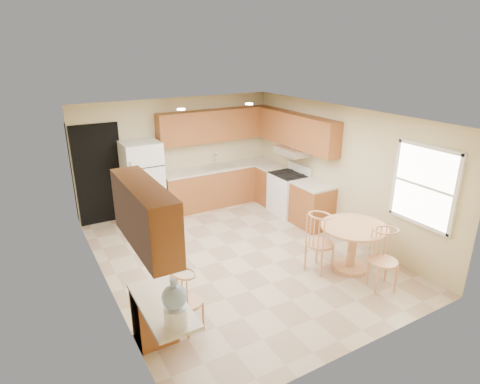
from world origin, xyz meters
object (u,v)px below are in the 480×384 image
chair_table_a (324,239)px  chair_desk (190,298)px  stove (288,193)px  dining_table (353,241)px  water_crock (175,305)px  refrigerator (143,182)px  chair_table_b (390,257)px

chair_table_a → chair_desk: 2.48m
chair_table_a → chair_desk: size_ratio=1.18×
stove → dining_table: (-0.52, -2.48, 0.05)m
chair_desk → water_crock: bearing=-53.2°
refrigerator → water_crock: (-1.05, -4.52, 0.16)m
stove → chair_table_a: 2.54m
dining_table → chair_table_a: (-0.48, 0.15, 0.10)m
refrigerator → chair_table_a: refrigerator is taller
chair_table_b → refrigerator: bearing=-40.8°
chair_desk → stove: bearing=106.6°
chair_table_a → chair_table_b: size_ratio=1.05×
water_crock → dining_table: bearing=13.6°
dining_table → chair_desk: 2.95m
stove → water_crock: water_crock is taller
refrigerator → chair_desk: (-0.60, -3.83, -0.34)m
chair_table_a → water_crock: 3.10m
refrigerator → chair_desk: bearing=-98.9°
refrigerator → dining_table: bearing=-57.6°
stove → water_crock: size_ratio=1.99×
refrigerator → stove: (2.88, -1.22, -0.39)m
refrigerator → stove: refrigerator is taller
stove → chair_table_a: stove is taller
stove → dining_table: size_ratio=1.02×
stove → chair_table_b: stove is taller
stove → chair_desk: stove is taller
dining_table → chair_desk: chair_desk is taller
refrigerator → dining_table: size_ratio=1.60×
chair_table_b → water_crock: (-3.40, -0.08, 0.43)m
chair_table_b → chair_desk: 3.01m
dining_table → stove: bearing=78.0°
stove → dining_table: bearing=-102.0°
chair_desk → water_crock: size_ratio=1.56×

